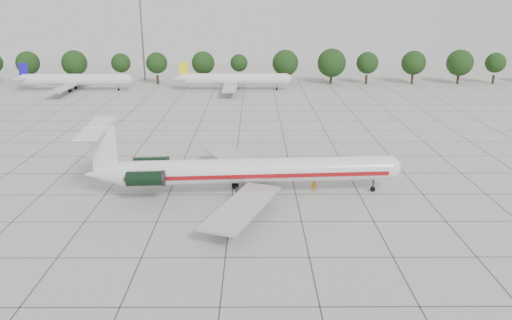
# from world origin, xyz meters

# --- Properties ---
(ground) EXTENTS (260.00, 260.00, 0.00)m
(ground) POSITION_xyz_m (0.00, 0.00, 0.00)
(ground) COLOR #ABABA3
(ground) RESTS_ON ground
(apron_joints) EXTENTS (170.00, 170.00, 0.02)m
(apron_joints) POSITION_xyz_m (0.00, 15.00, 0.01)
(apron_joints) COLOR #383838
(apron_joints) RESTS_ON ground
(main_airliner) EXTENTS (39.24, 30.78, 9.20)m
(main_airliner) POSITION_xyz_m (1.04, -0.14, 3.25)
(main_airliner) COLOR silver
(main_airliner) RESTS_ON ground
(ground_crew) EXTENTS (0.83, 0.69, 1.96)m
(ground_crew) POSITION_xyz_m (10.38, 1.21, 0.98)
(ground_crew) COLOR orange
(ground_crew) RESTS_ON ground
(bg_airliner_b) EXTENTS (28.24, 27.20, 7.40)m
(bg_airliner_b) POSITION_xyz_m (-44.76, 74.10, 2.91)
(bg_airliner_b) COLOR silver
(bg_airliner_b) RESTS_ON ground
(bg_airliner_c) EXTENTS (28.24, 27.20, 7.40)m
(bg_airliner_c) POSITION_xyz_m (-2.58, 74.66, 2.91)
(bg_airliner_c) COLOR silver
(bg_airliner_c) RESTS_ON ground
(tree_line) EXTENTS (249.86, 8.44, 10.22)m
(tree_line) POSITION_xyz_m (-11.68, 85.00, 5.98)
(tree_line) COLOR #332114
(tree_line) RESTS_ON ground
(floodlight_mast) EXTENTS (1.60, 1.60, 25.45)m
(floodlight_mast) POSITION_xyz_m (-30.00, 92.00, 14.28)
(floodlight_mast) COLOR slate
(floodlight_mast) RESTS_ON ground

